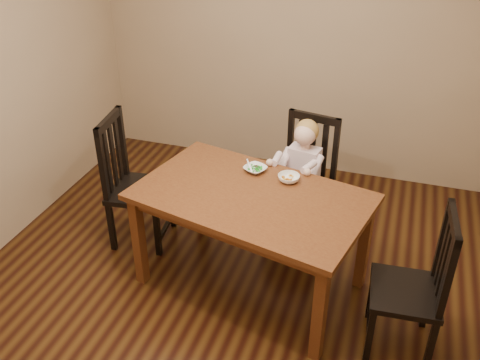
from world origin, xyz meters
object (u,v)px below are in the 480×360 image
(chair_child, at_px, (304,181))
(chair_left, at_px, (133,183))
(chair_right, at_px, (415,286))
(bowl_veg, at_px, (289,178))
(toddler, at_px, (303,169))
(dining_table, at_px, (251,206))
(bowl_peas, at_px, (255,169))

(chair_child, distance_m, chair_left, 1.42)
(chair_child, height_order, chair_right, chair_child)
(chair_child, bearing_deg, chair_right, 142.64)
(chair_left, height_order, chair_right, chair_left)
(chair_child, relative_size, bowl_veg, 6.75)
(toddler, bearing_deg, dining_table, 83.51)
(chair_right, distance_m, toddler, 1.37)
(dining_table, bearing_deg, bowl_peas, 101.98)
(dining_table, xyz_separation_m, chair_left, (-1.10, 0.27, -0.18))
(chair_right, xyz_separation_m, bowl_veg, (-0.96, 0.52, 0.32))
(chair_child, bearing_deg, toddler, 90.00)
(chair_left, height_order, bowl_peas, chair_left)
(chair_right, bearing_deg, chair_child, 37.79)
(chair_right, bearing_deg, chair_left, 72.40)
(chair_right, distance_m, bowl_peas, 1.40)
(toddler, xyz_separation_m, bowl_veg, (-0.02, -0.46, 0.17))
(dining_table, xyz_separation_m, chair_child, (0.23, 0.77, -0.20))
(chair_child, relative_size, chair_left, 0.96)
(chair_right, height_order, toddler, chair_right)
(toddler, bearing_deg, chair_child, -90.00)
(dining_table, height_order, chair_right, chair_right)
(chair_right, xyz_separation_m, bowl_peas, (-1.23, 0.59, 0.32))
(bowl_veg, bearing_deg, chair_left, 179.46)
(chair_child, relative_size, bowl_peas, 6.61)
(toddler, bearing_deg, bowl_veg, 98.71)
(dining_table, xyz_separation_m, chair_right, (1.17, -0.27, -0.21))
(chair_child, bearing_deg, chair_left, 31.18)
(chair_right, distance_m, bowl_veg, 1.14)
(chair_right, relative_size, bowl_veg, 6.64)
(chair_child, distance_m, bowl_peas, 0.62)
(chair_child, height_order, chair_left, chair_left)
(bowl_veg, bearing_deg, bowl_peas, 167.22)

